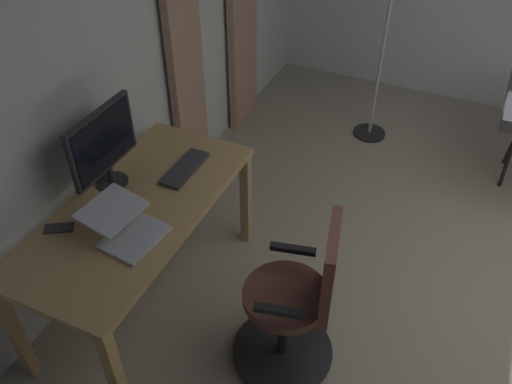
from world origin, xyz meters
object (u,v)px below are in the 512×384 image
object	(u,v)px
desk	(138,219)
laptop	(126,227)
cell_phone_by_monitor	(59,228)
office_chair	(297,304)
computer_keyboard	(185,168)
computer_monitor	(103,144)

from	to	relation	value
desk	laptop	bearing A→B (deg)	25.33
cell_phone_by_monitor	office_chair	bearing A→B (deg)	71.82
computer_keyboard	desk	bearing A→B (deg)	-11.95
office_chair	laptop	xyz separation A→B (m)	(0.17, -0.86, 0.35)
laptop	desk	bearing A→B (deg)	-149.06
laptop	cell_phone_by_monitor	size ratio (longest dim) A/B	2.68
office_chair	desk	bearing A→B (deg)	75.67
desk	cell_phone_by_monitor	world-z (taller)	cell_phone_by_monitor
desk	office_chair	size ratio (longest dim) A/B	1.50
computer_monitor	laptop	bearing A→B (deg)	46.35
desk	office_chair	xyz separation A→B (m)	(0.03, 0.95, -0.20)
desk	computer_monitor	world-z (taller)	computer_monitor
computer_monitor	computer_keyboard	bearing A→B (deg)	130.56
desk	computer_monitor	distance (m)	0.44
office_chair	computer_monitor	distance (m)	1.32
office_chair	computer_keyboard	world-z (taller)	office_chair
computer_keyboard	laptop	bearing A→B (deg)	1.41
computer_keyboard	laptop	distance (m)	0.59
desk	cell_phone_by_monitor	xyz separation A→B (m)	(0.31, -0.25, 0.10)
computer_monitor	laptop	world-z (taller)	computer_monitor
office_chair	computer_monitor	xyz separation A→B (m)	(-0.14, -1.19, 0.56)
computer_keyboard	laptop	xyz separation A→B (m)	(0.59, 0.01, 0.05)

